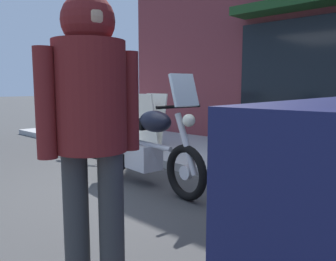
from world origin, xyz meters
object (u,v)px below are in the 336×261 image
object	(u,v)px
touring_motorcycle	(138,138)
parked_bicycle	(76,134)
sandwich_board_sign	(149,120)
pedestrian_walking	(91,117)

from	to	relation	value
touring_motorcycle	parked_bicycle	distance (m)	2.30
sandwich_board_sign	pedestrian_walking	bearing A→B (deg)	-46.55
touring_motorcycle	parked_bicycle	bearing A→B (deg)	169.05
parked_bicycle	sandwich_board_sign	bearing A→B (deg)	48.70
touring_motorcycle	pedestrian_walking	bearing A→B (deg)	-46.15
parked_bicycle	pedestrian_walking	distance (m)	4.64
parked_bicycle	pedestrian_walking	world-z (taller)	pedestrian_walking
touring_motorcycle	sandwich_board_sign	distance (m)	1.99
touring_motorcycle	pedestrian_walking	size ratio (longest dim) A/B	1.24
parked_bicycle	pedestrian_walking	xyz separation A→B (m)	(3.99, -2.25, 0.72)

